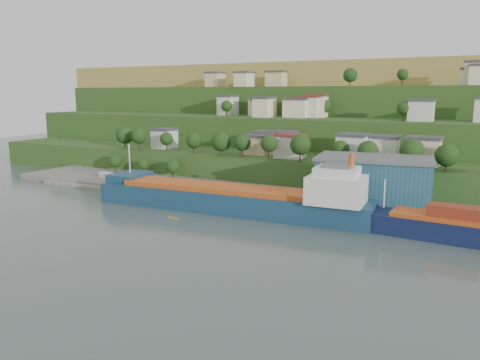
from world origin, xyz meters
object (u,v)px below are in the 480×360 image
Objects in this scene: warehouse at (373,179)px; caravan at (107,176)px; kayak_orange at (165,208)px; cargo_ship_near at (237,200)px.

caravan is (-93.07, -6.50, -5.85)m from warehouse.
warehouse is at bearing 18.94° from kayak_orange.
cargo_ship_near is 62.71m from caravan.
cargo_ship_near is 20.50m from kayak_orange.
warehouse is 5.63× the size of caravan.
warehouse is 9.46× the size of kayak_orange.
warehouse is 58.71m from kayak_orange.
warehouse is at bearing 13.92° from caravan.
caravan reaches higher than kayak_orange.
cargo_ship_near is at bearing 9.92° from kayak_orange.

